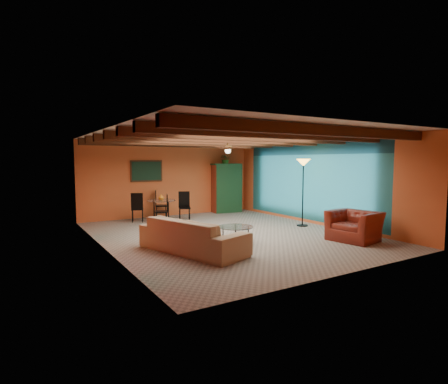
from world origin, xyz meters
TOP-DOWN VIEW (x-y plane):
  - room at (0.00, 0.11)m, footprint 6.52×8.01m
  - sofa at (-1.64, -1.17)m, footprint 1.76×2.74m
  - armchair at (2.34, -2.28)m, footprint 1.18×1.30m
  - coffee_table at (-0.42, -1.04)m, footprint 1.03×1.03m
  - dining_table at (-0.76, 2.98)m, footprint 2.43×2.43m
  - armoire at (2.20, 3.70)m, footprint 1.10×0.64m
  - floor_lamp at (2.65, -0.10)m, footprint 0.46×0.46m
  - ceiling_fan at (0.00, 0.00)m, footprint 1.50×1.50m
  - painting at (-0.90, 3.96)m, footprint 1.05×0.03m
  - potted_plant at (2.20, 3.70)m, footprint 0.54×0.50m
  - vase at (-0.76, 2.98)m, footprint 0.22×0.22m

SIDE VIEW (x-z plane):
  - coffee_table at x=-0.42m, z-range 0.00..0.44m
  - armchair at x=2.34m, z-range 0.00..0.75m
  - sofa at x=-1.64m, z-range 0.00..0.75m
  - dining_table at x=-0.76m, z-range 0.00..0.98m
  - armoire at x=2.20m, z-range 0.00..1.84m
  - floor_lamp at x=2.65m, z-range 0.00..2.07m
  - vase at x=-0.76m, z-range 0.98..1.18m
  - painting at x=-0.90m, z-range 1.32..1.97m
  - potted_plant at x=2.20m, z-range 1.84..2.33m
  - ceiling_fan at x=0.00m, z-range 2.14..2.58m
  - room at x=0.00m, z-range 1.01..3.72m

